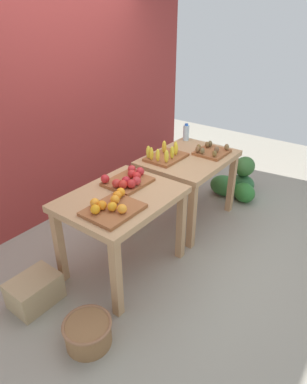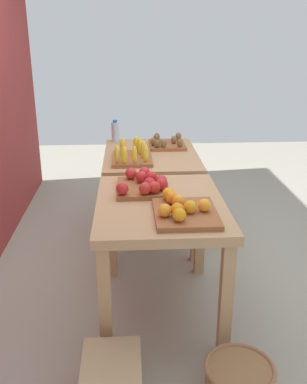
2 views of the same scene
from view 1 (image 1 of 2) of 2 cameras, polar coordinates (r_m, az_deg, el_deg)
The scene contains 12 objects.
ground_plane at distance 3.66m, azimuth 0.88°, elevation -8.08°, with size 8.00×8.00×0.00m, color gray.
back_wall at distance 3.95m, azimuth -15.72°, elevation 17.54°, with size 4.40×0.12×3.00m, color maroon.
display_table_left at distance 2.93m, azimuth -5.53°, elevation -2.63°, with size 1.04×0.80×0.79m.
display_table_right at distance 3.73m, azimuth 6.06°, elevation 4.47°, with size 1.04×0.80×0.79m.
orange_bin at distance 2.64m, azimuth -7.20°, elevation -2.53°, with size 0.45×0.36×0.11m.
apple_bin at distance 3.03m, azimuth -4.43°, elevation 2.10°, with size 0.42×0.36×0.11m.
banana_crate at distance 3.57m, azimuth 2.07°, elevation 6.36°, with size 0.44×0.32×0.17m.
kiwi_bin at distance 3.78m, azimuth 9.89°, elevation 6.98°, with size 0.36×0.33×0.10m.
water_bottle at distance 4.15m, azimuth 5.65°, elevation 10.17°, with size 0.07×0.07×0.21m.
watermelon_pile at distance 4.57m, azimuth 14.27°, elevation 1.66°, with size 0.56×0.70×0.52m.
wicker_basket at distance 2.69m, azimuth -11.22°, elevation -22.60°, with size 0.37×0.37×0.21m.
cardboard_produce_box at distance 3.07m, azimuth -19.79°, elevation -15.74°, with size 0.40×0.30×0.25m, color tan.
Camera 1 is at (-2.38, -1.73, 2.18)m, focal length 30.93 mm.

